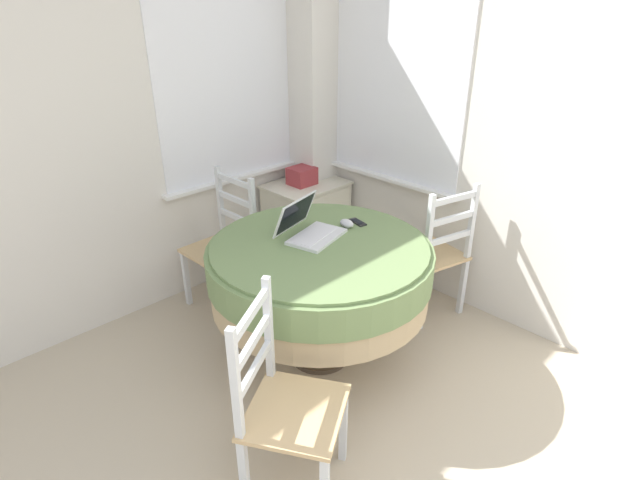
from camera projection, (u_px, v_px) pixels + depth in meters
corner_room_shell at (329, 136)px, 2.77m from camera, size 4.41×4.79×2.55m
round_dining_table at (320, 269)px, 2.79m from camera, size 1.25×1.25×0.76m
laptop at (309, 229)px, 2.79m from camera, size 0.39×0.36×0.22m
computer_mouse at (347, 223)px, 2.91m from camera, size 0.06×0.09×0.05m
cell_phone at (358, 222)px, 2.97m from camera, size 0.07×0.13×0.01m
dining_chair_near_back_window at (224, 246)px, 3.41m from camera, size 0.40×0.42×0.94m
dining_chair_near_right_window at (433, 255)px, 3.29m from camera, size 0.50×0.48×0.94m
dining_chair_camera_near at (285, 406)px, 2.07m from camera, size 0.56×0.55×0.94m
corner_cabinet at (307, 222)px, 4.06m from camera, size 0.61×0.47×0.66m
storage_box at (302, 176)px, 3.88m from camera, size 0.19×0.17×0.13m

